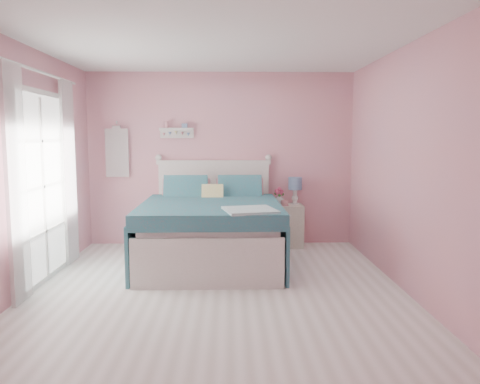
{
  "coord_description": "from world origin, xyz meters",
  "views": [
    {
      "loc": [
        0.14,
        -4.87,
        1.64
      ],
      "look_at": [
        0.27,
        1.2,
        0.92
      ],
      "focal_mm": 35.0,
      "sensor_mm": 36.0,
      "label": 1
    }
  ],
  "objects_px": {
    "nightstand": "(288,225)",
    "vase": "(279,199)",
    "teacup": "(285,203)",
    "bed": "(211,230)",
    "table_lamp": "(295,186)"
  },
  "relations": [
    {
      "from": "bed",
      "to": "table_lamp",
      "type": "relative_size",
      "value": 5.47
    },
    {
      "from": "table_lamp",
      "to": "vase",
      "type": "distance_m",
      "value": 0.31
    },
    {
      "from": "teacup",
      "to": "bed",
      "type": "bearing_deg",
      "value": -143.64
    },
    {
      "from": "nightstand",
      "to": "table_lamp",
      "type": "bearing_deg",
      "value": 24.78
    },
    {
      "from": "bed",
      "to": "table_lamp",
      "type": "xyz_separation_m",
      "value": [
        1.22,
        0.93,
        0.49
      ]
    },
    {
      "from": "table_lamp",
      "to": "teacup",
      "type": "xyz_separation_m",
      "value": [
        -0.17,
        -0.15,
        -0.24
      ]
    },
    {
      "from": "bed",
      "to": "nightstand",
      "type": "xyz_separation_m",
      "value": [
        1.11,
        0.87,
        -0.1
      ]
    },
    {
      "from": "nightstand",
      "to": "teacup",
      "type": "bearing_deg",
      "value": -120.74
    },
    {
      "from": "teacup",
      "to": "nightstand",
      "type": "bearing_deg",
      "value": 59.26
    },
    {
      "from": "table_lamp",
      "to": "nightstand",
      "type": "bearing_deg",
      "value": -155.22
    },
    {
      "from": "nightstand",
      "to": "teacup",
      "type": "relative_size",
      "value": 5.95
    },
    {
      "from": "table_lamp",
      "to": "teacup",
      "type": "height_order",
      "value": "table_lamp"
    },
    {
      "from": "nightstand",
      "to": "vase",
      "type": "distance_m",
      "value": 0.41
    },
    {
      "from": "vase",
      "to": "teacup",
      "type": "distance_m",
      "value": 0.17
    },
    {
      "from": "nightstand",
      "to": "vase",
      "type": "relative_size",
      "value": 4.03
    }
  ]
}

